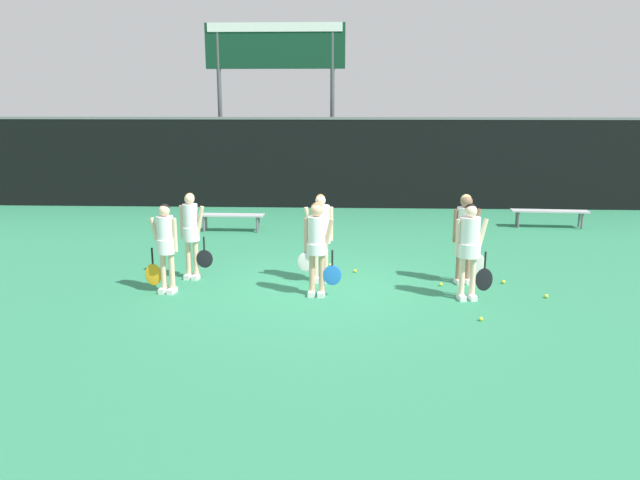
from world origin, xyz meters
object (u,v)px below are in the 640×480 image
object	(u,v)px
bench_far	(549,213)
tennis_ball_4	(441,284)
scoreboard	(275,61)
player_3	(191,230)
player_5	(465,231)
player_4	(320,231)
tennis_ball_1	(546,296)
tennis_ball_5	(330,265)
player_0	(165,242)
player_2	(470,244)
bench_courtside	(231,217)
tennis_ball_3	(503,282)
tennis_ball_0	(355,271)
player_1	(317,241)
tennis_ball_2	(481,319)

from	to	relation	value
bench_far	tennis_ball_4	distance (m)	6.58
scoreboard	player_3	bearing A→B (deg)	-93.99
bench_far	player_5	bearing A→B (deg)	-117.97
player_4	tennis_ball_1	distance (m)	4.17
tennis_ball_5	player_0	bearing A→B (deg)	-147.02
bench_far	tennis_ball_4	bearing A→B (deg)	-120.23
bench_far	player_2	xyz separation A→B (m)	(-3.32, -6.21, 0.58)
bench_courtside	player_5	bearing A→B (deg)	-39.30
tennis_ball_3	tennis_ball_5	world-z (taller)	tennis_ball_3
player_0	tennis_ball_5	distance (m)	3.52
tennis_ball_0	tennis_ball_4	world-z (taller)	same
scoreboard	player_4	size ratio (longest dim) A/B	3.41
bench_far	player_1	world-z (taller)	player_1
player_0	player_3	bearing A→B (deg)	84.18
bench_courtside	tennis_ball_0	size ratio (longest dim) A/B	25.69
player_1	tennis_ball_5	size ratio (longest dim) A/B	24.39
player_1	player_4	size ratio (longest dim) A/B	0.99
tennis_ball_0	bench_courtside	bearing A→B (deg)	130.05
scoreboard	bench_courtside	distance (m)	6.30
player_2	tennis_ball_1	distance (m)	1.70
scoreboard	bench_far	size ratio (longest dim) A/B	2.82
player_4	player_5	distance (m)	2.68
bench_courtside	tennis_ball_0	xyz separation A→B (m)	(3.17, -3.77, -0.35)
player_4	tennis_ball_3	distance (m)	3.57
tennis_ball_0	player_0	bearing A→B (deg)	-156.75
player_1	player_5	world-z (taller)	player_5
player_5	tennis_ball_5	xyz separation A→B (m)	(-2.52, 1.05, -0.96)
player_4	player_1	bearing A→B (deg)	-94.47
player_2	tennis_ball_4	size ratio (longest dim) A/B	25.12
tennis_ball_3	tennis_ball_1	bearing A→B (deg)	-57.36
bench_courtside	tennis_ball_0	distance (m)	4.94
scoreboard	player_1	size ratio (longest dim) A/B	3.43
tennis_ball_1	player_4	bearing A→B (deg)	168.18
bench_courtside	player_5	size ratio (longest dim) A/B	1.01
tennis_ball_0	tennis_ball_2	distance (m)	3.30
tennis_ball_5	tennis_ball_2	bearing A→B (deg)	-51.68
tennis_ball_1	bench_courtside	bearing A→B (deg)	140.97
player_3	tennis_ball_4	size ratio (longest dim) A/B	24.93
tennis_ball_2	tennis_ball_3	world-z (taller)	tennis_ball_3
scoreboard	bench_courtside	world-z (taller)	scoreboard
player_2	player_3	bearing A→B (deg)	160.08
bench_far	tennis_ball_1	size ratio (longest dim) A/B	29.38
player_1	tennis_ball_2	size ratio (longest dim) A/B	25.13
bench_far	player_4	bearing A→B (deg)	-134.76
bench_far	tennis_ball_0	world-z (taller)	bench_far
scoreboard	tennis_ball_4	size ratio (longest dim) A/B	85.42
player_3	bench_far	bearing A→B (deg)	40.97
tennis_ball_3	tennis_ball_5	size ratio (longest dim) A/B	1.04
player_5	tennis_ball_2	bearing A→B (deg)	-103.50
tennis_ball_4	tennis_ball_1	bearing A→B (deg)	-19.90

